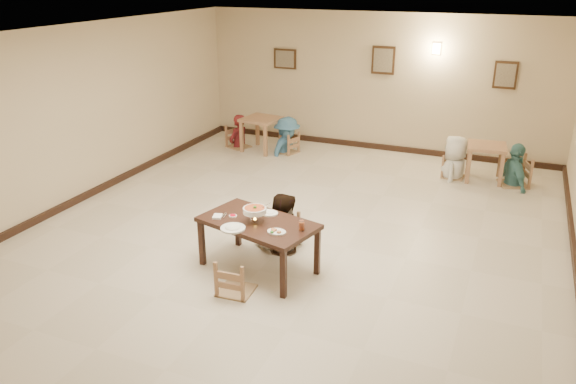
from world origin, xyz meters
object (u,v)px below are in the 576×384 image
at_px(chair_near, 235,260).
at_px(bg_chair_rr, 517,158).
at_px(main_diner, 281,194).
at_px(bg_chair_rl, 455,156).
at_px(bg_diner_b, 287,117).
at_px(bg_chair_ll, 238,127).
at_px(bg_diner_a, 238,115).
at_px(chair_far, 281,216).
at_px(bg_table_left, 261,124).
at_px(bg_diner_c, 457,136).
at_px(bg_chair_lr, 287,133).
at_px(bg_diner_d, 519,144).
at_px(main_table, 258,226).
at_px(drink_glass, 302,225).
at_px(bg_table_right, 486,152).
at_px(curry_warmer, 255,210).

xyz_separation_m(chair_near, bg_chair_rr, (3.08, 5.43, 0.07)).
xyz_separation_m(main_diner, bg_chair_rl, (1.93, 4.07, -0.41)).
relative_size(bg_chair_rr, bg_diner_b, 0.66).
bearing_deg(bg_chair_ll, bg_diner_a, 111.99).
relative_size(chair_far, bg_table_left, 1.10).
distance_m(chair_near, bg_diner_b, 5.88).
bearing_deg(bg_chair_rl, bg_diner_a, 92.05).
xyz_separation_m(main_diner, bg_diner_c, (1.93, 4.07, -0.01)).
distance_m(bg_table_left, bg_diner_b, 0.63).
distance_m(chair_near, bg_chair_rl, 5.77).
bearing_deg(bg_chair_lr, bg_chair_rl, 104.44).
bearing_deg(bg_diner_b, bg_chair_rl, -85.22).
bearing_deg(bg_chair_rl, bg_diner_d, -85.86).
height_order(main_diner, bg_diner_b, main_diner).
relative_size(bg_chair_rr, bg_diner_a, 0.69).
bearing_deg(bg_table_left, chair_far, -61.12).
bearing_deg(chair_near, main_diner, -95.59).
bearing_deg(bg_chair_lr, main_table, 36.39).
bearing_deg(bg_chair_rl, bg_diner_c, 93.82).
relative_size(drink_glass, bg_chair_rl, 0.17).
bearing_deg(drink_glass, bg_chair_lr, 114.82).
distance_m(main_table, chair_far, 0.78).
height_order(main_table, bg_table_right, main_table).
bearing_deg(main_diner, bg_chair_rl, -126.91).
distance_m(curry_warmer, bg_diner_c, 5.21).
xyz_separation_m(bg_chair_lr, bg_diner_c, (3.65, -0.21, 0.39)).
distance_m(bg_table_left, bg_chair_lr, 0.62).
height_order(bg_chair_rl, bg_diner_a, bg_diner_a).
bearing_deg(main_table, bg_table_right, 76.86).
bearing_deg(main_diner, curry_warmer, 74.57).
height_order(curry_warmer, bg_diner_d, bg_diner_d).
bearing_deg(drink_glass, chair_near, -137.32).
xyz_separation_m(bg_table_left, bg_chair_rr, (5.35, -0.12, -0.09)).
distance_m(bg_table_right, bg_chair_lr, 4.20).
xyz_separation_m(chair_near, drink_glass, (0.65, 0.60, 0.33)).
relative_size(main_table, chair_near, 1.85).
distance_m(main_diner, bg_chair_rl, 4.53).
relative_size(chair_near, bg_table_right, 1.18).
bearing_deg(bg_table_right, bg_diner_d, -6.22).
relative_size(bg_chair_lr, bg_chair_rr, 0.84).
height_order(chair_near, bg_table_right, chair_near).
distance_m(chair_far, bg_chair_rl, 4.47).
xyz_separation_m(main_table, bg_chair_lr, (-1.69, 4.99, -0.19)).
relative_size(main_table, bg_chair_rl, 1.94).
relative_size(chair_far, chair_near, 1.03).
bearing_deg(main_diner, bg_diner_c, -126.91).
xyz_separation_m(chair_far, chair_near, (-0.02, -1.40, -0.01)).
bearing_deg(bg_diner_a, bg_diner_b, 107.23).
relative_size(bg_diner_a, bg_diner_b, 0.95).
height_order(bg_diner_b, bg_diner_d, bg_diner_d).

